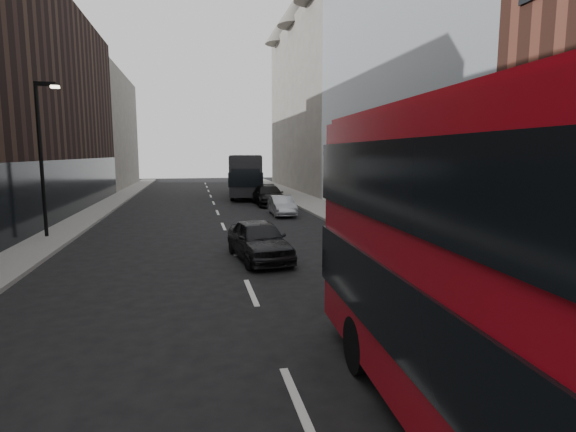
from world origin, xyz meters
TOP-DOWN VIEW (x-y plane):
  - sidewalk_right at (7.50, 25.00)m, footprint 3.00×80.00m
  - sidewalk_left at (-8.00, 25.00)m, footprint 2.00×80.00m
  - building_modern_block at (11.47, 21.00)m, footprint 5.03×22.00m
  - building_victorian at (11.38, 44.00)m, footprint 6.50×24.00m
  - building_left_mid at (-11.50, 30.00)m, footprint 5.00×24.00m
  - building_left_far at (-11.50, 52.00)m, footprint 5.00×20.00m
  - street_lamp at (-8.22, 18.00)m, footprint 1.06×0.22m
  - grey_bus at (3.31, 37.16)m, footprint 4.29×12.06m
  - car_a at (0.81, 12.00)m, footprint 2.33×4.61m
  - car_b at (4.01, 23.79)m, footprint 1.37×3.84m
  - car_c at (4.11, 29.67)m, footprint 2.21×5.27m

SIDE VIEW (x-z plane):
  - sidewalk_right at x=7.50m, z-range 0.00..0.15m
  - sidewalk_left at x=-8.00m, z-range 0.00..0.15m
  - car_b at x=4.01m, z-range 0.00..1.26m
  - car_a at x=0.81m, z-range 0.00..1.51m
  - car_c at x=4.11m, z-range 0.00..1.52m
  - grey_bus at x=3.31m, z-range 0.14..3.96m
  - street_lamp at x=-8.22m, z-range 0.68..7.68m
  - building_left_far at x=-11.50m, z-range 0.00..13.00m
  - building_left_mid at x=-11.50m, z-range 0.00..14.00m
  - building_victorian at x=11.38m, z-range -0.84..20.16m
  - building_modern_block at x=11.47m, z-range -0.10..19.90m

